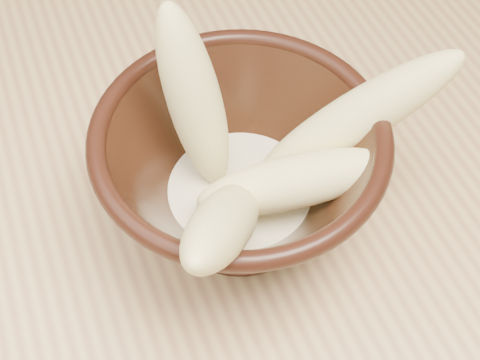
% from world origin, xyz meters
% --- Properties ---
extents(table, '(1.20, 0.80, 0.75)m').
position_xyz_m(table, '(0.00, 0.00, 0.67)').
color(table, tan).
rests_on(table, ground).
extents(bowl, '(0.19, 0.19, 0.11)m').
position_xyz_m(bowl, '(0.09, 0.04, 0.81)').
color(bowl, black).
rests_on(bowl, table).
extents(milk_puddle, '(0.11, 0.11, 0.02)m').
position_xyz_m(milk_puddle, '(0.09, 0.04, 0.78)').
color(milk_puddle, beige).
rests_on(milk_puddle, bowl).
extents(banana_upright, '(0.06, 0.09, 0.14)m').
position_xyz_m(banana_upright, '(0.07, 0.08, 0.85)').
color(banana_upright, '#DFD584').
rests_on(banana_upright, bowl).
extents(banana_right, '(0.15, 0.07, 0.13)m').
position_xyz_m(banana_right, '(0.17, 0.04, 0.84)').
color(banana_right, '#DFD584').
rests_on(banana_right, bowl).
extents(banana_across, '(0.14, 0.07, 0.06)m').
position_xyz_m(banana_across, '(0.12, 0.01, 0.82)').
color(banana_across, '#DFD584').
rests_on(banana_across, bowl).
extents(banana_front, '(0.11, 0.14, 0.13)m').
position_xyz_m(banana_front, '(0.06, -0.01, 0.84)').
color(banana_front, '#DFD584').
rests_on(banana_front, bowl).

